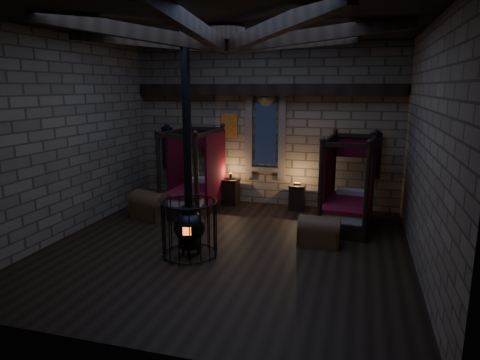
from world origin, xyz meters
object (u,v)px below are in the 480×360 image
(bed_right, at_px, (347,204))
(trunk_right, at_px, (319,232))
(trunk_left, at_px, (151,206))
(bed_left, at_px, (195,191))
(stove, at_px, (189,223))

(bed_right, xyz_separation_m, trunk_right, (-0.49, -1.41, -0.23))
(trunk_left, bearing_deg, trunk_right, 9.89)
(bed_right, relative_size, trunk_right, 2.44)
(bed_left, bearing_deg, bed_right, -2.57)
(trunk_right, xyz_separation_m, stove, (-2.29, -1.25, 0.37))
(trunk_left, xyz_separation_m, stove, (1.82, -1.93, 0.33))
(bed_right, height_order, stove, stove)
(trunk_right, bearing_deg, trunk_left, 171.31)
(stove, bearing_deg, bed_right, 30.75)
(bed_left, bearing_deg, trunk_right, -25.37)
(bed_left, xyz_separation_m, trunk_left, (-0.78, -0.95, -0.21))
(trunk_left, distance_m, stove, 2.67)
(bed_right, distance_m, trunk_right, 1.51)
(bed_right, xyz_separation_m, stove, (-2.78, -2.66, 0.13))
(trunk_right, relative_size, stove, 0.21)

